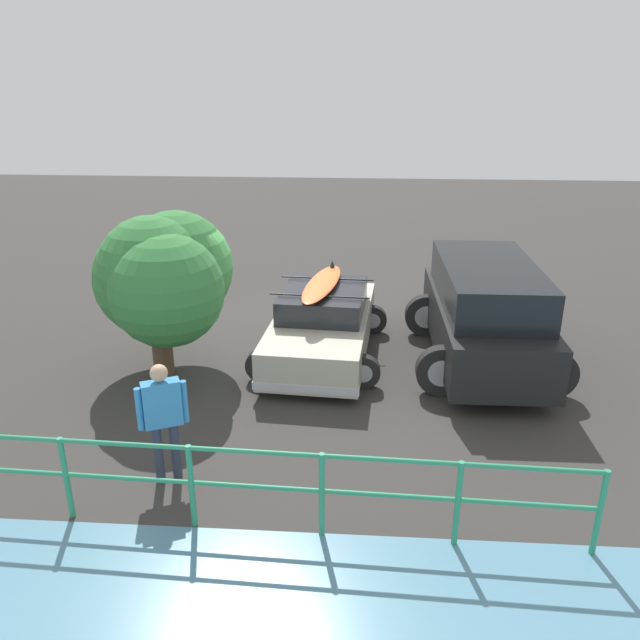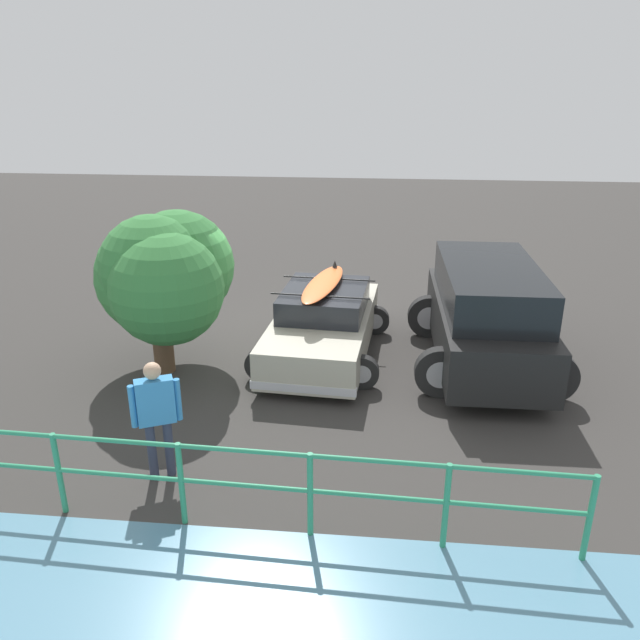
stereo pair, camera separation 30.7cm
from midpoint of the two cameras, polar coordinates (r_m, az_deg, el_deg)
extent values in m
cube|color=#383533|center=(12.55, -3.25, -2.23)|extent=(44.00, 44.00, 0.02)
cube|color=#B7B29E|center=(11.86, -0.55, -0.97)|extent=(2.02, 4.12, 0.68)
cube|color=#23262B|center=(11.80, -0.44, 1.84)|extent=(1.66, 2.03, 0.44)
cube|color=silver|center=(10.20, -2.21, -6.25)|extent=(1.77, 0.23, 0.14)
cube|color=silver|center=(13.74, 0.69, 1.27)|extent=(1.77, 0.23, 0.14)
cylinder|color=black|center=(10.72, 3.14, -4.73)|extent=(0.59, 0.18, 0.59)
cylinder|color=#B7B7BC|center=(10.72, 3.14, -4.73)|extent=(0.33, 0.19, 0.33)
cylinder|color=black|center=(10.99, -6.09, -4.13)|extent=(0.59, 0.18, 0.59)
cylinder|color=#B7B7BC|center=(10.99, -6.09, -4.13)|extent=(0.33, 0.19, 0.33)
cylinder|color=black|center=(12.99, 4.14, 0.05)|extent=(0.59, 0.18, 0.59)
cylinder|color=#B7B7BC|center=(12.99, 4.14, 0.05)|extent=(0.33, 0.19, 0.33)
cylinder|color=black|center=(13.21, -3.52, 0.44)|extent=(0.59, 0.18, 0.59)
cylinder|color=#B7B7BC|center=(13.21, -3.52, 0.44)|extent=(0.33, 0.19, 0.33)
cylinder|color=black|center=(11.22, -0.84, 2.20)|extent=(1.81, 0.17, 0.03)
cylinder|color=black|center=(12.21, -0.07, 3.81)|extent=(1.81, 0.17, 0.03)
ellipsoid|color=orange|center=(11.72, -0.56, 3.36)|extent=(0.89, 2.44, 0.09)
cone|color=black|center=(12.58, 0.43, 5.17)|extent=(0.10, 0.10, 0.14)
cube|color=black|center=(11.79, 14.00, -0.52)|extent=(1.80, 4.34, 0.92)
cube|color=black|center=(11.52, 14.36, 3.27)|extent=(1.65, 3.39, 0.72)
cylinder|color=black|center=(13.85, 12.46, 3.35)|extent=(0.78, 0.19, 0.78)
cylinder|color=black|center=(10.97, 19.64, -4.64)|extent=(0.86, 0.22, 0.86)
cylinder|color=#B7B7BC|center=(10.97, 19.64, -4.64)|extent=(0.47, 0.23, 0.47)
cylinder|color=black|center=(10.59, 10.23, -4.59)|extent=(0.86, 0.22, 0.86)
cylinder|color=#B7B7BC|center=(10.59, 10.23, -4.59)|extent=(0.47, 0.23, 0.47)
cylinder|color=black|center=(13.27, 16.76, 0.25)|extent=(0.86, 0.22, 0.86)
cylinder|color=#B7B7BC|center=(13.27, 16.76, 0.25)|extent=(0.47, 0.23, 0.47)
cylinder|color=black|center=(12.97, 9.00, 0.43)|extent=(0.86, 0.22, 0.86)
cylinder|color=#B7B7BC|center=(12.97, 9.00, 0.43)|extent=(0.47, 0.23, 0.47)
cylinder|color=#33384C|center=(8.65, -14.08, -11.47)|extent=(0.12, 0.12, 0.82)
cylinder|color=#33384C|center=(8.64, -15.57, -11.68)|extent=(0.12, 0.12, 0.82)
cube|color=#3D8ED1|center=(8.28, -15.29, -7.38)|extent=(0.51, 0.37, 0.62)
sphere|color=#D6A884|center=(8.09, -15.59, -4.70)|extent=(0.22, 0.22, 0.22)
cylinder|color=#3D8ED1|center=(8.31, -13.33, -7.26)|extent=(0.09, 0.09, 0.58)
cylinder|color=#3D8ED1|center=(8.28, -17.23, -7.80)|extent=(0.09, 0.09, 0.58)
cylinder|color=#2D9366|center=(7.71, 23.10, -15.95)|extent=(0.07, 0.07, 1.10)
cylinder|color=#2D9366|center=(7.40, 11.26, -16.17)|extent=(0.07, 0.07, 1.10)
cylinder|color=#2D9366|center=(7.39, -1.07, -15.71)|extent=(0.07, 0.07, 1.10)
cylinder|color=#2D9366|center=(7.70, -12.83, -14.62)|extent=(0.07, 0.07, 1.10)
cylinder|color=#2D9366|center=(8.28, -23.19, -13.16)|extent=(0.07, 0.07, 1.10)
cylinder|color=#2D9366|center=(7.21, -7.28, -11.88)|extent=(7.64, 0.34, 0.06)
cylinder|color=#2D9366|center=(7.47, -7.11, -14.89)|extent=(7.64, 0.34, 0.06)
cylinder|color=brown|center=(11.61, -14.87, -3.36)|extent=(0.36, 0.36, 0.58)
sphere|color=#387F3D|center=(11.47, -13.70, 4.73)|extent=(2.00, 2.00, 2.00)
sphere|color=#387F3D|center=(11.60, -14.69, 4.60)|extent=(1.76, 1.76, 1.76)
sphere|color=#387F3D|center=(11.37, -15.67, 3.73)|extent=(2.10, 2.10, 2.10)
sphere|color=#387F3D|center=(11.72, -15.17, 5.30)|extent=(1.33, 1.33, 1.33)
sphere|color=#387F3D|center=(10.97, -15.90, 4.53)|extent=(1.80, 1.80, 1.80)
sphere|color=#387F3D|center=(10.60, -14.63, 2.64)|extent=(1.90, 1.90, 1.90)
camera|label=1|loc=(0.15, -90.79, -0.31)|focal=35.00mm
camera|label=2|loc=(0.15, 89.21, 0.31)|focal=35.00mm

